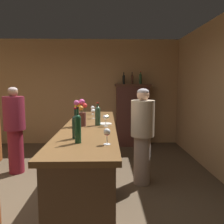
{
  "coord_description": "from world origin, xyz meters",
  "views": [
    {
      "loc": [
        0.83,
        -2.74,
        1.62
      ],
      "look_at": [
        0.9,
        0.34,
        1.23
      ],
      "focal_mm": 36.95,
      "sensor_mm": 36.0,
      "label": 1
    }
  ],
  "objects_px": {
    "wine_glass_front": "(93,108)",
    "patron_tall": "(15,127)",
    "wine_bottle_syrah": "(78,127)",
    "bartender": "(142,133)",
    "wine_glass_mid": "(106,117)",
    "display_bottle_left": "(124,79)",
    "flower_arrangement": "(81,114)",
    "display_bottle_midleft": "(132,79)",
    "wine_bottle_malbec": "(76,126)",
    "display_cabinet": "(132,114)",
    "cheese_plate": "(105,124)",
    "wine_glass_rear": "(93,111)",
    "bar_counter": "(90,163)",
    "display_bottle_center": "(140,78)",
    "wine_glass_spare": "(107,133)",
    "wine_bottle_riesling": "(98,115)"
  },
  "relations": [
    {
      "from": "wine_glass_rear",
      "to": "bartender",
      "type": "relative_size",
      "value": 0.1
    },
    {
      "from": "flower_arrangement",
      "to": "bartender",
      "type": "bearing_deg",
      "value": 33.32
    },
    {
      "from": "wine_bottle_syrah",
      "to": "patron_tall",
      "type": "distance_m",
      "value": 2.44
    },
    {
      "from": "display_bottle_left",
      "to": "patron_tall",
      "type": "distance_m",
      "value": 2.9
    },
    {
      "from": "bar_counter",
      "to": "patron_tall",
      "type": "relative_size",
      "value": 1.87
    },
    {
      "from": "bar_counter",
      "to": "wine_glass_front",
      "type": "xyz_separation_m",
      "value": [
        -0.03,
        1.09,
        0.64
      ]
    },
    {
      "from": "wine_glass_front",
      "to": "patron_tall",
      "type": "height_order",
      "value": "patron_tall"
    },
    {
      "from": "display_cabinet",
      "to": "display_bottle_center",
      "type": "bearing_deg",
      "value": -0.0
    },
    {
      "from": "bar_counter",
      "to": "wine_glass_mid",
      "type": "xyz_separation_m",
      "value": [
        0.21,
        -0.1,
        0.64
      ]
    },
    {
      "from": "display_bottle_midleft",
      "to": "patron_tall",
      "type": "height_order",
      "value": "display_bottle_midleft"
    },
    {
      "from": "wine_glass_mid",
      "to": "display_bottle_left",
      "type": "xyz_separation_m",
      "value": [
        0.44,
        2.95,
        0.55
      ]
    },
    {
      "from": "wine_glass_mid",
      "to": "wine_glass_rear",
      "type": "xyz_separation_m",
      "value": [
        -0.2,
        0.68,
        -0.0
      ]
    },
    {
      "from": "display_bottle_left",
      "to": "wine_glass_front",
      "type": "bearing_deg",
      "value": -111.23
    },
    {
      "from": "flower_arrangement",
      "to": "display_bottle_center",
      "type": "relative_size",
      "value": 1.11
    },
    {
      "from": "wine_glass_mid",
      "to": "wine_glass_spare",
      "type": "height_order",
      "value": "same"
    },
    {
      "from": "wine_bottle_malbec",
      "to": "wine_glass_rear",
      "type": "xyz_separation_m",
      "value": [
        0.1,
        1.33,
        -0.02
      ]
    },
    {
      "from": "display_bottle_midleft",
      "to": "wine_bottle_malbec",
      "type": "bearing_deg",
      "value": -104.89
    },
    {
      "from": "wine_glass_front",
      "to": "bartender",
      "type": "bearing_deg",
      "value": -34.02
    },
    {
      "from": "wine_glass_front",
      "to": "wine_glass_rear",
      "type": "xyz_separation_m",
      "value": [
        0.04,
        -0.5,
        0.01
      ]
    },
    {
      "from": "cheese_plate",
      "to": "display_bottle_center",
      "type": "relative_size",
      "value": 0.59
    },
    {
      "from": "wine_glass_spare",
      "to": "display_cabinet",
      "type": "bearing_deg",
      "value": 80.38
    },
    {
      "from": "display_cabinet",
      "to": "bar_counter",
      "type": "bearing_deg",
      "value": -107.14
    },
    {
      "from": "patron_tall",
      "to": "wine_glass_front",
      "type": "bearing_deg",
      "value": 19.1
    },
    {
      "from": "wine_glass_mid",
      "to": "cheese_plate",
      "type": "height_order",
      "value": "wine_glass_mid"
    },
    {
      "from": "display_bottle_midleft",
      "to": "wine_glass_front",
      "type": "bearing_deg",
      "value": -116.98
    },
    {
      "from": "wine_glass_rear",
      "to": "display_cabinet",
      "type": "bearing_deg",
      "value": 69.1
    },
    {
      "from": "display_cabinet",
      "to": "display_bottle_center",
      "type": "height_order",
      "value": "display_bottle_center"
    },
    {
      "from": "wine_bottle_malbec",
      "to": "display_bottle_midleft",
      "type": "height_order",
      "value": "display_bottle_midleft"
    },
    {
      "from": "wine_glass_rear",
      "to": "display_bottle_left",
      "type": "xyz_separation_m",
      "value": [
        0.64,
        2.27,
        0.55
      ]
    },
    {
      "from": "display_bottle_left",
      "to": "cheese_plate",
      "type": "bearing_deg",
      "value": -99.28
    },
    {
      "from": "wine_bottle_syrah",
      "to": "bartender",
      "type": "xyz_separation_m",
      "value": [
        0.83,
        1.46,
        -0.37
      ]
    },
    {
      "from": "display_cabinet",
      "to": "wine_glass_front",
      "type": "height_order",
      "value": "display_cabinet"
    },
    {
      "from": "wine_glass_rear",
      "to": "display_bottle_center",
      "type": "relative_size",
      "value": 0.48
    },
    {
      "from": "bar_counter",
      "to": "wine_glass_spare",
      "type": "xyz_separation_m",
      "value": [
        0.23,
        -0.99,
        0.63
      ]
    },
    {
      "from": "wine_bottle_riesling",
      "to": "bartender",
      "type": "distance_m",
      "value": 0.95
    },
    {
      "from": "wine_bottle_riesling",
      "to": "wine_glass_mid",
      "type": "distance_m",
      "value": 0.13
    },
    {
      "from": "wine_bottle_riesling",
      "to": "wine_glass_rear",
      "type": "relative_size",
      "value": 2.03
    },
    {
      "from": "bar_counter",
      "to": "flower_arrangement",
      "type": "xyz_separation_m",
      "value": [
        -0.12,
        -0.07,
        0.69
      ]
    },
    {
      "from": "display_cabinet",
      "to": "cheese_plate",
      "type": "xyz_separation_m",
      "value": [
        -0.68,
        -2.8,
        0.23
      ]
    },
    {
      "from": "display_cabinet",
      "to": "cheese_plate",
      "type": "bearing_deg",
      "value": -103.71
    },
    {
      "from": "wine_bottle_malbec",
      "to": "display_bottle_center",
      "type": "relative_size",
      "value": 0.99
    },
    {
      "from": "wine_bottle_syrah",
      "to": "wine_glass_spare",
      "type": "height_order",
      "value": "wine_bottle_syrah"
    },
    {
      "from": "display_bottle_center",
      "to": "bartender",
      "type": "relative_size",
      "value": 0.21
    },
    {
      "from": "bar_counter",
      "to": "patron_tall",
      "type": "distance_m",
      "value": 1.79
    },
    {
      "from": "display_bottle_center",
      "to": "patron_tall",
      "type": "bearing_deg",
      "value": -144.11
    },
    {
      "from": "wine_glass_front",
      "to": "wine_bottle_malbec",
      "type": "bearing_deg",
      "value": -91.81
    },
    {
      "from": "wine_glass_spare",
      "to": "display_bottle_left",
      "type": "xyz_separation_m",
      "value": [
        0.43,
        3.85,
        0.56
      ]
    },
    {
      "from": "wine_bottle_riesling",
      "to": "wine_glass_spare",
      "type": "relative_size",
      "value": 2.04
    },
    {
      "from": "cheese_plate",
      "to": "wine_bottle_malbec",
      "type": "bearing_deg",
      "value": -109.6
    },
    {
      "from": "flower_arrangement",
      "to": "display_bottle_left",
      "type": "distance_m",
      "value": 3.06
    }
  ]
}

